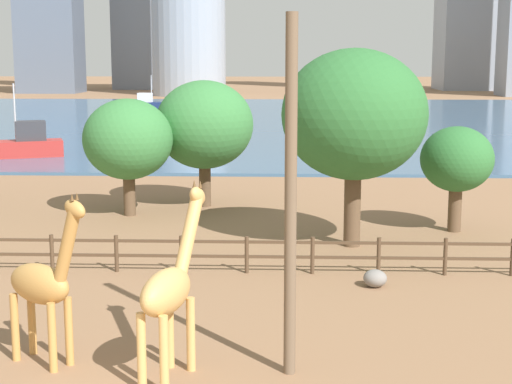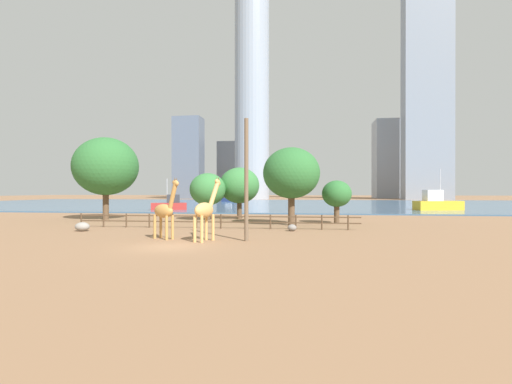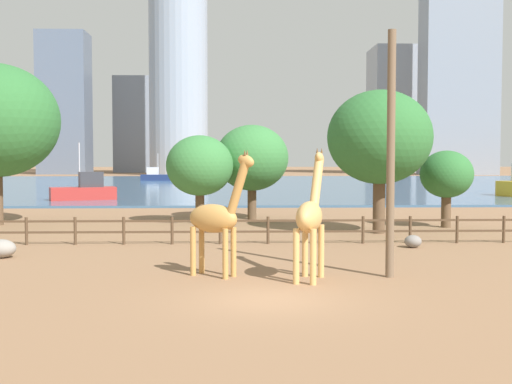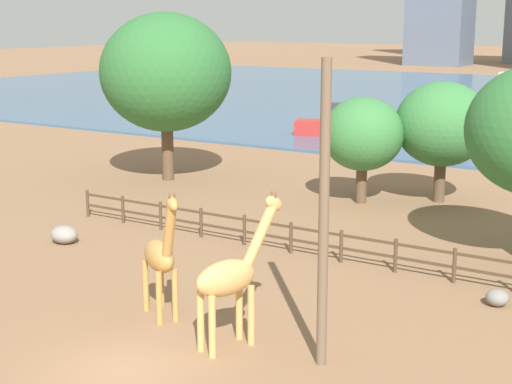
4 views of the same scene
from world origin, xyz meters
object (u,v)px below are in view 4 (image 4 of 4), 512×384
Objects in this scene: utility_pole at (324,217)px; tree_right_small at (363,134)px; giraffe_tall at (231,277)px; boulder_by_pole at (497,298)px; boat_sailboat at (510,84)px; boat_ferry at (334,124)px; giraffe_companion at (161,257)px; tree_left_large at (166,73)px; tree_right_tall at (442,124)px; boulder_near_fence at (64,235)px.

utility_pole reaches higher than tree_right_small.
giraffe_tall is 0.53× the size of utility_pole.
giraffe_tall is 0.81× the size of tree_right_small.
boat_sailboat is at bearing 104.83° from boulder_by_pole.
giraffe_companion is at bearing 88.63° from boat_ferry.
boulder_by_pole is 0.12× the size of boat_ferry.
tree_right_small reaches higher than giraffe_companion.
utility_pole is 1.34× the size of boat_ferry.
giraffe_companion is at bearing -76.35° from boat_sailboat.
boulder_by_pole is 38.18m from boat_ferry.
tree_left_large is 12.58m from tree_right_small.
giraffe_companion is 0.70× the size of boat_ferry.
tree_right_tall is at bearing 11.21° from tree_left_large.
tree_right_tall is (1.75, 20.53, 2.05)m from giraffe_companion.
giraffe_tall is at bearing 92.37° from boat_ferry.
tree_right_tall is (-6.96, 13.73, 3.78)m from boulder_by_pole.
utility_pole is 16.02m from boulder_near_fence.
giraffe_companion is at bearing 95.99° from giraffe_tall.
boat_sailboat is (-14.81, 68.52, -3.08)m from tree_right_tall.
tree_right_small is (-7.47, 18.43, -0.60)m from utility_pole.
giraffe_companion is 0.79× the size of tree_right_small.
boulder_near_fence is at bearing -118.20° from tree_right_small.
boulder_near_fence is at bearing 76.74° from boat_ferry.
boat_sailboat is (0.26, 51.08, -0.10)m from boat_ferry.
tree_left_large is 16.05m from tree_right_tall.
giraffe_companion is 5.68× the size of boulder_by_pole.
boat_ferry is at bearing -84.99° from boat_sailboat.
utility_pole is at bearing -67.93° from tree_right_small.
tree_right_tall reaches higher than giraffe_tall.
tree_right_small is at bearing 132.30° from boulder_by_pole.
boulder_by_pole is 85.09m from boat_sailboat.
giraffe_tall is at bearing 18.97° from giraffe_companion.
boulder_by_pole is at bearing 7.85° from boulder_near_fence.
tree_left_large reaches higher than boat_ferry.
giraffe_tall is at bearing -172.90° from utility_pole.
giraffe_tall is 0.71× the size of boat_ferry.
tree_left_large reaches higher than giraffe_companion.
giraffe_companion reaches higher than boulder_by_pole.
boulder_by_pole is at bearing -25.26° from tree_left_large.
tree_left_large is (-16.97, 18.12, 4.19)m from giraffe_tall.
boat_ferry is at bearing 120.60° from tree_right_small.
tree_left_large is at bearing 138.00° from utility_pole.
boat_ferry is (-19.22, 38.30, -3.10)m from utility_pole.
tree_left_large reaches higher than utility_pole.
utility_pole reaches higher than boulder_by_pole.
utility_pole is (2.77, 0.34, 2.06)m from giraffe_tall.
boat_sailboat is (-13.06, 89.05, -1.03)m from giraffe_companion.
boat_ferry is 1.17× the size of boat_sailboat.
tree_right_small is (12.27, 0.66, -2.74)m from tree_left_large.
boat_ferry is (-16.46, 38.65, -1.04)m from giraffe_tall.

